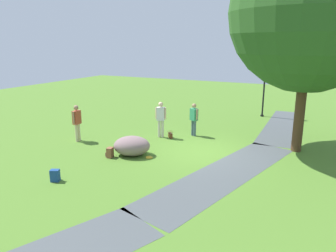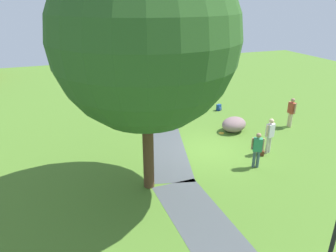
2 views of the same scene
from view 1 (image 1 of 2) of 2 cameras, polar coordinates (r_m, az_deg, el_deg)
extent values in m
plane|color=#4C7728|center=(13.59, 6.40, -4.52)|extent=(48.00, 48.00, 0.00)
cube|color=#474D4F|center=(18.73, 19.60, 0.05)|extent=(8.05, 2.00, 0.01)
cube|color=#474D4F|center=(11.50, 9.96, -8.25)|extent=(8.19, 3.69, 0.01)
cylinder|color=#4D351D|center=(14.25, 22.14, 2.42)|extent=(0.41, 0.41, 3.38)
sphere|color=#2B5521|center=(14.03, 23.69, 17.88)|extent=(6.11, 6.11, 6.11)
cylinder|color=black|center=(20.70, 16.18, 1.78)|extent=(0.20, 0.20, 0.10)
cylinder|color=black|center=(20.41, 16.52, 6.51)|extent=(0.10, 0.10, 3.55)
sphere|color=white|center=(20.25, 16.92, 11.88)|extent=(0.28, 0.28, 0.28)
ellipsoid|color=gray|center=(13.08, -6.37, -3.48)|extent=(1.59, 1.77, 0.78)
cylinder|color=#40595F|center=(15.79, 4.35, -0.29)|extent=(0.13, 0.13, 0.77)
cylinder|color=#40595F|center=(15.67, 4.71, -0.42)|extent=(0.13, 0.13, 0.77)
cube|color=#2F895B|center=(15.57, 4.58, 2.05)|extent=(0.38, 0.43, 0.58)
cylinder|color=#A17C5E|center=(15.73, 4.08, 2.31)|extent=(0.08, 0.08, 0.51)
cylinder|color=#A17C5E|center=(15.40, 5.10, 2.02)|extent=(0.08, 0.08, 0.51)
sphere|color=#A17C5E|center=(15.48, 4.61, 3.58)|extent=(0.21, 0.21, 0.21)
cylinder|color=beige|center=(15.46, -15.39, -1.03)|extent=(0.13, 0.13, 0.81)
cylinder|color=beige|center=(15.34, -15.74, -1.17)|extent=(0.13, 0.13, 0.81)
cube|color=#A84029|center=(15.23, -15.74, 1.48)|extent=(0.38, 0.27, 0.61)
cylinder|color=#A2785D|center=(15.39, -15.26, 1.78)|extent=(0.08, 0.08, 0.54)
cylinder|color=#A2785D|center=(15.05, -16.25, 1.43)|extent=(0.08, 0.08, 0.54)
sphere|color=#A2785D|center=(15.14, -15.86, 3.12)|extent=(0.22, 0.22, 0.22)
cylinder|color=beige|center=(15.46, -1.55, -0.47)|extent=(0.13, 0.13, 0.83)
cylinder|color=beige|center=(15.42, -0.97, -0.50)|extent=(0.13, 0.13, 0.83)
cube|color=silver|center=(15.27, -1.28, 2.15)|extent=(0.32, 0.41, 0.62)
cylinder|color=beige|center=(15.31, -2.08, 2.32)|extent=(0.08, 0.08, 0.55)
cylinder|color=beige|center=(15.21, -0.47, 2.25)|extent=(0.08, 0.08, 0.55)
sphere|color=beige|center=(15.18, -1.29, 3.83)|extent=(0.22, 0.22, 0.22)
cube|color=#5D301A|center=(15.41, 0.41, -1.65)|extent=(0.31, 0.31, 0.24)
torus|color=#5D301A|center=(15.36, 0.41, -1.00)|extent=(0.38, 0.38, 0.02)
cube|color=brown|center=(13.01, -10.14, -4.60)|extent=(0.31, 0.25, 0.40)
cube|color=brown|center=(13.09, -10.64, -4.87)|extent=(0.20, 0.10, 0.18)
cube|color=navy|center=(11.30, -19.22, -8.21)|extent=(0.30, 0.34, 0.40)
cube|color=navy|center=(11.45, -18.96, -8.33)|extent=(0.14, 0.20, 0.18)
cylinder|color=gold|center=(12.86, -3.32, -5.51)|extent=(0.28, 0.28, 0.02)
camera|label=2|loc=(23.96, 32.51, 17.91)|focal=33.22mm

